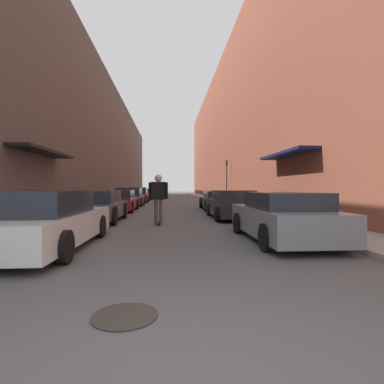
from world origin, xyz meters
name	(u,v)px	position (x,y,z in m)	size (l,w,h in m)	color
ground	(169,202)	(0.00, 25.89, 0.00)	(142.38, 142.38, 0.00)	#515154
curb_strip_left	(126,199)	(-4.85, 32.36, 0.06)	(1.80, 64.72, 0.12)	gray
curb_strip_right	(211,199)	(4.85, 32.36, 0.06)	(1.80, 64.72, 0.12)	gray
building_row_left	(99,145)	(-7.75, 32.36, 6.18)	(4.90, 64.72, 12.36)	#564C47
building_row_right	(235,132)	(7.75, 32.36, 7.81)	(4.90, 64.72, 15.62)	brown
parked_car_left_0	(44,221)	(-2.80, 4.95, 0.63)	(1.98, 4.66, 1.32)	silver
parked_car_left_1	(96,207)	(-2.92, 10.30, 0.61)	(2.00, 4.16, 1.25)	#515459
parked_car_left_2	(119,201)	(-2.89, 15.73, 0.59)	(1.93, 4.58, 1.22)	maroon
parked_car_left_3	(129,197)	(-2.94, 20.76, 0.64)	(2.09, 4.06, 1.35)	#515459
parked_car_left_4	(139,195)	(-2.82, 26.32, 0.66)	(1.89, 4.45, 1.39)	maroon
parked_car_left_5	(143,194)	(-2.85, 32.01, 0.60)	(2.03, 4.23, 1.24)	#232326
parked_car_right_0	(283,217)	(2.92, 5.56, 0.61)	(1.91, 4.20, 1.25)	gray
parked_car_right_1	(232,205)	(2.79, 11.16, 0.61)	(1.88, 4.13, 1.25)	#232326
parked_car_right_2	(217,201)	(2.97, 16.28, 0.57)	(1.88, 4.67, 1.15)	black
skateboarder	(158,194)	(-0.41, 9.23, 1.15)	(0.72, 0.78, 1.86)	black
manhole_cover	(125,316)	(-0.50, 1.25, 0.01)	(0.70, 0.70, 0.02)	#332D28
traffic_light	(227,176)	(5.32, 25.27, 2.44)	(0.16, 0.22, 3.79)	#2D2D2D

